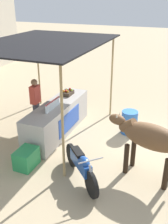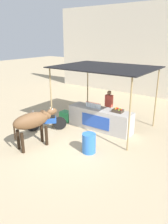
# 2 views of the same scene
# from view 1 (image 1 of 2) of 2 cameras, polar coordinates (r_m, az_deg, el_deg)

# --- Properties ---
(ground_plane) EXTENTS (60.00, 60.00, 0.00)m
(ground_plane) POSITION_cam_1_polar(r_m,az_deg,el_deg) (7.69, 9.21, -7.28)
(ground_plane) COLOR tan
(stall_counter) EXTENTS (3.00, 0.82, 0.96)m
(stall_counter) POSITION_cam_1_polar(r_m,az_deg,el_deg) (8.13, -5.77, -1.40)
(stall_counter) COLOR #B2ADA8
(stall_counter) RESTS_ON ground
(stall_awning) EXTENTS (4.20, 3.20, 2.79)m
(stall_awning) POSITION_cam_1_polar(r_m,az_deg,el_deg) (7.59, -8.57, 14.11)
(stall_awning) COLOR black
(stall_awning) RESTS_ON ground
(water_bottle_row) EXTENTS (0.79, 0.07, 0.25)m
(water_bottle_row) POSITION_cam_1_polar(r_m,az_deg,el_deg) (7.58, -6.85, 1.54)
(water_bottle_row) COLOR silver
(water_bottle_row) RESTS_ON stall_counter
(fruit_crate) EXTENTS (0.44, 0.32, 0.18)m
(fruit_crate) POSITION_cam_1_polar(r_m,az_deg,el_deg) (8.62, -3.69, 4.24)
(fruit_crate) COLOR #3F3326
(fruit_crate) RESTS_ON stall_counter
(vendor_behind_counter) EXTENTS (0.34, 0.22, 1.65)m
(vendor_behind_counter) POSITION_cam_1_polar(r_m,az_deg,el_deg) (8.34, -10.44, 1.78)
(vendor_behind_counter) COLOR #383842
(vendor_behind_counter) RESTS_ON ground
(cooler_box) EXTENTS (0.60, 0.44, 0.48)m
(cooler_box) POSITION_cam_1_polar(r_m,az_deg,el_deg) (6.79, -12.42, -9.82)
(cooler_box) COLOR #268C4C
(cooler_box) RESTS_ON ground
(water_barrel) EXTENTS (0.49, 0.49, 0.73)m
(water_barrel) POSITION_cam_1_polar(r_m,az_deg,el_deg) (8.23, 9.84, -2.20)
(water_barrel) COLOR blue
(water_barrel) RESTS_ON ground
(cow) EXTENTS (0.87, 1.85, 1.44)m
(cow) POSITION_cam_1_polar(r_m,az_deg,el_deg) (6.10, 13.90, -5.47)
(cow) COLOR brown
(cow) RESTS_ON ground
(motorcycle_parked) EXTENTS (1.33, 1.33, 0.90)m
(motorcycle_parked) POSITION_cam_1_polar(r_m,az_deg,el_deg) (6.10, -0.64, -11.39)
(motorcycle_parked) COLOR black
(motorcycle_parked) RESTS_ON ground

